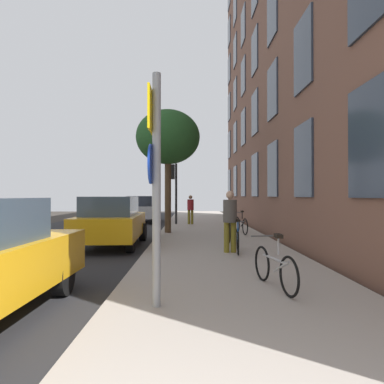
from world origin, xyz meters
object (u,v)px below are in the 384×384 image
object	(u,v)px
bicycle_0	(275,267)
bicycle_2	(229,230)
pedestrian_1	(191,208)
pedestrian_0	(230,217)
tree_near	(168,138)
traffic_light	(174,182)
bicycle_3	(241,225)
car_2	(142,209)
sign_post	(155,173)
bicycle_1	(238,239)
bicycle_4	(230,222)
car_1	(112,221)

from	to	relation	value
bicycle_0	bicycle_2	bearing A→B (deg)	90.49
pedestrian_1	pedestrian_0	bearing A→B (deg)	-83.74
tree_near	pedestrian_0	bearing A→B (deg)	-68.62
traffic_light	tree_near	size ratio (longest dim) A/B	0.64
tree_near	bicycle_3	bearing A→B (deg)	-8.76
bicycle_0	car_2	size ratio (longest dim) A/B	0.40
bicycle_2	bicycle_3	distance (m)	2.33
sign_post	tree_near	size ratio (longest dim) A/B	0.64
bicycle_1	pedestrian_1	bearing A→B (deg)	97.55
bicycle_2	bicycle_3	bearing A→B (deg)	71.49
sign_post	traffic_light	size ratio (longest dim) A/B	0.99
traffic_light	bicycle_1	world-z (taller)	traffic_light
sign_post	bicycle_3	world-z (taller)	sign_post
bicycle_4	car_1	world-z (taller)	car_1
sign_post	bicycle_4	bearing A→B (deg)	77.76
bicycle_0	pedestrian_1	distance (m)	13.17
car_1	traffic_light	bearing A→B (deg)	77.14
bicycle_2	pedestrian_0	bearing A→B (deg)	-95.99
bicycle_4	sign_post	bearing A→B (deg)	-102.24
bicycle_1	bicycle_3	world-z (taller)	bicycle_3
bicycle_1	bicycle_4	size ratio (longest dim) A/B	1.02
bicycle_0	bicycle_4	size ratio (longest dim) A/B	1.06
bicycle_3	pedestrian_0	xyz separation A→B (m)	(-0.99, -4.64, 0.59)
sign_post	tree_near	xyz separation A→B (m)	(-0.40, 9.70, 2.10)
traffic_light	tree_near	bearing A→B (deg)	-90.98
bicycle_2	pedestrian_1	bearing A→B (deg)	100.46
bicycle_2	bicycle_4	distance (m)	3.75
bicycle_3	pedestrian_1	size ratio (longest dim) A/B	1.09
bicycle_3	traffic_light	bearing A→B (deg)	121.02
pedestrian_1	car_2	xyz separation A→B (m)	(-3.01, 2.85, -0.17)
pedestrian_0	car_1	size ratio (longest dim) A/B	0.39
bicycle_3	car_2	size ratio (longest dim) A/B	0.41
car_2	bicycle_0	bearing A→B (deg)	-74.74
traffic_light	bicycle_4	distance (m)	4.68
pedestrian_1	car_2	distance (m)	4.15
car_2	bicycle_2	bearing A→B (deg)	-66.38
car_1	bicycle_4	bearing A→B (deg)	43.74
car_1	bicycle_3	bearing A→B (deg)	30.06
bicycle_3	pedestrian_0	size ratio (longest dim) A/B	1.02
bicycle_3	car_1	distance (m)	5.36
traffic_light	tree_near	xyz separation A→B (m)	(-0.08, -4.39, 1.70)
bicycle_4	car_1	bearing A→B (deg)	-136.26
bicycle_4	traffic_light	bearing A→B (deg)	128.53
traffic_light	bicycle_0	xyz separation A→B (m)	(2.23, -13.17, -1.90)
bicycle_4	car_2	size ratio (longest dim) A/B	0.38
bicycle_1	car_2	world-z (taller)	car_2
bicycle_3	car_1	xyz separation A→B (m)	(-4.63, -2.68, 0.36)
sign_post	bicycle_3	bearing A→B (deg)	74.35
bicycle_0	bicycle_1	world-z (taller)	bicycle_0
bicycle_3	sign_post	bearing A→B (deg)	-105.65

